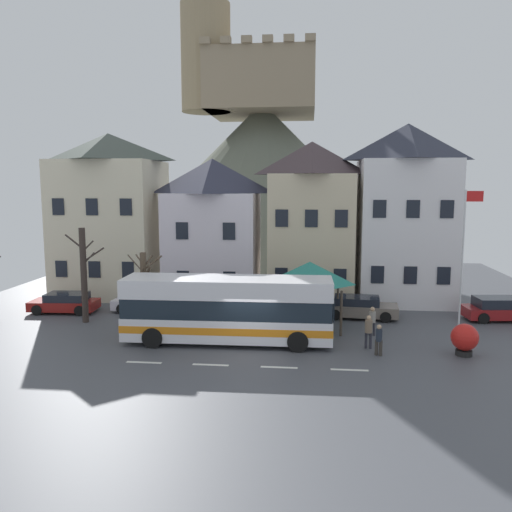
# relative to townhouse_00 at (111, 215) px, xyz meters

# --- Properties ---
(ground_plane) EXTENTS (40.00, 60.00, 0.07)m
(ground_plane) POSITION_rel_townhouse_00_xyz_m (11.43, -12.14, -5.74)
(ground_plane) COLOR #4B4D53
(townhouse_00) EXTENTS (6.89, 6.34, 11.42)m
(townhouse_00) POSITION_rel_townhouse_00_xyz_m (0.00, 0.00, 0.00)
(townhouse_00) COLOR beige
(townhouse_00) RESTS_ON ground_plane
(townhouse_01) EXTENTS (6.12, 5.14, 9.60)m
(townhouse_01) POSITION_rel_townhouse_00_xyz_m (7.51, -0.60, -0.91)
(townhouse_01) COLOR white
(townhouse_01) RESTS_ON ground_plane
(townhouse_02) EXTENTS (5.56, 5.62, 10.70)m
(townhouse_02) POSITION_rel_townhouse_00_xyz_m (14.26, -0.36, -0.36)
(townhouse_02) COLOR beige
(townhouse_02) RESTS_ON ground_plane
(townhouse_03) EXTENTS (6.03, 5.16, 11.77)m
(townhouse_03) POSITION_rel_townhouse_00_xyz_m (20.44, -0.59, 0.17)
(townhouse_03) COLOR white
(townhouse_03) RESTS_ON ground_plane
(hilltop_castle) EXTENTS (33.45, 33.45, 25.71)m
(hilltop_castle) POSITION_rel_townhouse_00_xyz_m (8.93, 20.24, 3.10)
(hilltop_castle) COLOR #5A5F51
(hilltop_castle) RESTS_ON ground_plane
(transit_bus) EXTENTS (10.37, 2.78, 3.27)m
(transit_bus) POSITION_rel_townhouse_00_xyz_m (10.17, -10.86, -4.06)
(transit_bus) COLOR white
(transit_bus) RESTS_ON ground_plane
(bus_shelter) EXTENTS (3.60, 3.60, 3.65)m
(bus_shelter) POSITION_rel_townhouse_00_xyz_m (14.20, -7.48, -2.71)
(bus_shelter) COLOR #473D33
(bus_shelter) RESTS_ON ground_plane
(parked_car_00) EXTENTS (4.46, 2.24, 1.34)m
(parked_car_00) POSITION_rel_townhouse_00_xyz_m (25.29, -4.94, -5.05)
(parked_car_00) COLOR maroon
(parked_car_00) RESTS_ON ground_plane
(parked_car_01) EXTENTS (4.08, 2.07, 1.21)m
(parked_car_01) POSITION_rel_townhouse_00_xyz_m (-0.84, -5.78, -5.11)
(parked_car_01) COLOR maroon
(parked_car_01) RESTS_ON ground_plane
(parked_car_02) EXTENTS (4.48, 2.25, 1.27)m
(parked_car_02) POSITION_rel_townhouse_00_xyz_m (17.15, -5.24, -5.08)
(parked_car_02) COLOR slate
(parked_car_02) RESTS_ON ground_plane
(parked_car_03) EXTENTS (4.34, 1.95, 1.26)m
(parked_car_03) POSITION_rel_townhouse_00_xyz_m (4.30, -5.01, -5.09)
(parked_car_03) COLOR silver
(parked_car_03) RESTS_ON ground_plane
(pedestrian_00) EXTENTS (0.34, 0.34, 1.53)m
(pedestrian_00) POSITION_rel_townhouse_00_xyz_m (17.47, -8.90, -4.79)
(pedestrian_00) COLOR #2D2D38
(pedestrian_00) RESTS_ON ground_plane
(pedestrian_01) EXTENTS (0.35, 0.35, 1.63)m
(pedestrian_01) POSITION_rel_townhouse_00_xyz_m (17.04, -11.11, -4.73)
(pedestrian_01) COLOR #2D2D38
(pedestrian_01) RESTS_ON ground_plane
(pedestrian_02) EXTENTS (0.34, 0.29, 1.46)m
(pedestrian_02) POSITION_rel_townhouse_00_xyz_m (17.40, -12.11, -4.94)
(pedestrian_02) COLOR #38332D
(pedestrian_02) RESTS_ON ground_plane
(public_bench) EXTENTS (1.50, 0.48, 0.87)m
(public_bench) POSITION_rel_townhouse_00_xyz_m (12.80, -5.17, -5.24)
(public_bench) COLOR brown
(public_bench) RESTS_ON ground_plane
(flagpole) EXTENTS (0.95, 0.10, 7.57)m
(flagpole) POSITION_rel_townhouse_00_xyz_m (22.43, -7.11, -1.35)
(flagpole) COLOR silver
(flagpole) RESTS_ON ground_plane
(harbour_buoy) EXTENTS (1.24, 1.24, 1.49)m
(harbour_buoy) POSITION_rel_townhouse_00_xyz_m (21.32, -11.70, -4.89)
(harbour_buoy) COLOR black
(harbour_buoy) RESTS_ON ground_plane
(bare_tree_01) EXTENTS (1.77, 1.50, 4.21)m
(bare_tree_01) POSITION_rel_townhouse_00_xyz_m (5.26, -8.88, -3.46)
(bare_tree_01) COLOR brown
(bare_tree_01) RESTS_ON ground_plane
(bare_tree_02) EXTENTS (2.36, 0.51, 5.43)m
(bare_tree_02) POSITION_rel_townhouse_00_xyz_m (1.44, -7.89, -2.92)
(bare_tree_02) COLOR #382D28
(bare_tree_02) RESTS_ON ground_plane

